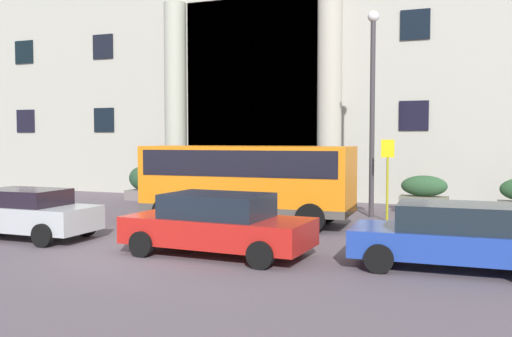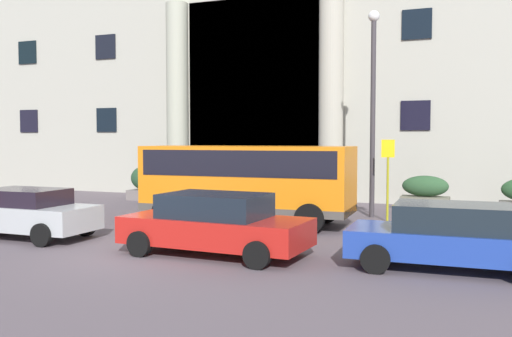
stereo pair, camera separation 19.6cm
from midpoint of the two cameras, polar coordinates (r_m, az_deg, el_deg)
The scene contains 12 objects.
ground_plane at distance 14.04m, azimuth -12.30°, elevation -8.86°, with size 80.00×64.00×0.12m, color #5C5158.
office_building_facade at distance 30.47m, azimuth 6.42°, elevation 14.03°, with size 39.17×9.79×17.26m.
orange_minibus at distance 18.37m, azimuth -1.20°, elevation -0.89°, with size 6.95×2.69×2.58m.
bus_stop_sign at distance 19.37m, azimuth 12.99°, elevation -0.28°, with size 0.44×0.08×2.79m.
hedge_planter_far_west at distance 22.09m, azimuth 16.52°, elevation -2.60°, with size 1.77×0.90×1.43m.
hedge_planter_far_east at distance 26.16m, azimuth -11.70°, elevation -1.54°, with size 1.42×0.91×1.55m.
hedge_planter_entrance_left at distance 23.05m, azimuth 2.49°, elevation -2.08°, with size 1.78×0.94×1.57m.
parked_sedan_far at distance 17.19m, azimuth -22.84°, elevation -4.19°, with size 4.19×1.95×1.40m.
parked_hatchback_near at distance 12.82m, azimuth 19.16°, elevation -6.52°, with size 4.40×2.10×1.43m.
parked_estate_mid at distance 13.64m, azimuth -4.35°, elevation -5.65°, with size 4.64×2.29×1.49m.
motorcycle_far_end at distance 15.08m, azimuth 19.91°, elevation -6.16°, with size 1.91×0.74×0.89m.
lamppost_plaza_centre at distance 20.47m, azimuth 11.53°, elevation 7.13°, with size 0.40×0.40×7.35m.
Camera 1 is at (7.48, -11.50, 2.83)m, focal length 39.20 mm.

